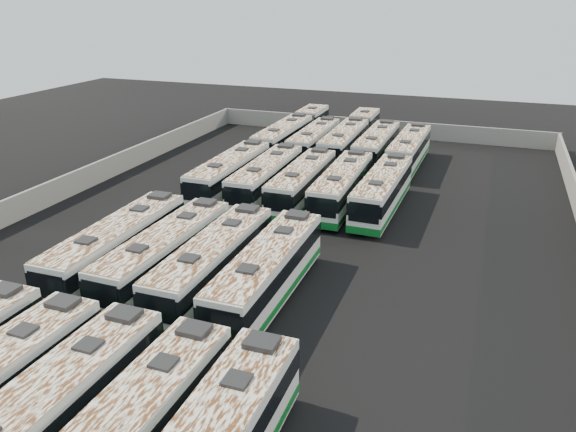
# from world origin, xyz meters

# --- Properties ---
(ground) EXTENTS (140.00, 140.00, 0.00)m
(ground) POSITION_xyz_m (0.00, 0.00, 0.00)
(ground) COLOR black
(ground) RESTS_ON ground
(perimeter_wall) EXTENTS (45.20, 73.20, 2.20)m
(perimeter_wall) POSITION_xyz_m (0.00, 0.00, 1.10)
(perimeter_wall) COLOR gray
(perimeter_wall) RESTS_ON ground
(bus_front_center) EXTENTS (2.97, 13.21, 3.72)m
(bus_front_center) POSITION_xyz_m (-1.11, -24.07, 1.90)
(bus_front_center) COLOR silver
(bus_front_center) RESTS_ON ground
(bus_midfront_far_left) EXTENTS (3.02, 13.55, 3.81)m
(bus_midfront_far_left) POSITION_xyz_m (-8.46, -9.18, 1.95)
(bus_midfront_far_left) COLOR silver
(bus_midfront_far_left) RESTS_ON ground
(bus_midfront_left) EXTENTS (3.05, 13.29, 3.73)m
(bus_midfront_left) POSITION_xyz_m (-4.78, -9.01, 1.91)
(bus_midfront_left) COLOR silver
(bus_midfront_left) RESTS_ON ground
(bus_midfront_center) EXTENTS (2.84, 13.30, 3.75)m
(bus_midfront_center) POSITION_xyz_m (-1.19, -9.16, 1.92)
(bus_midfront_center) COLOR silver
(bus_midfront_center) RESTS_ON ground
(bus_midfront_right) EXTENTS (2.89, 13.44, 3.79)m
(bus_midfront_right) POSITION_xyz_m (2.59, -9.26, 1.94)
(bus_midfront_right) COLOR silver
(bus_midfront_right) RESTS_ON ground
(bus_midback_far_left) EXTENTS (2.94, 13.51, 3.81)m
(bus_midback_far_left) POSITION_xyz_m (-8.40, 8.28, 1.95)
(bus_midback_far_left) COLOR silver
(bus_midback_far_left) RESTS_ON ground
(bus_midback_left) EXTENTS (3.04, 13.31, 3.74)m
(bus_midback_left) POSITION_xyz_m (-4.71, 8.42, 1.91)
(bus_midback_left) COLOR silver
(bus_midback_left) RESTS_ON ground
(bus_midback_center) EXTENTS (2.89, 13.07, 3.68)m
(bus_midback_center) POSITION_xyz_m (-1.11, 8.30, 1.88)
(bus_midback_center) COLOR silver
(bus_midback_center) RESTS_ON ground
(bus_midback_right) EXTENTS (3.00, 13.29, 3.74)m
(bus_midback_right) POSITION_xyz_m (2.57, 8.46, 1.91)
(bus_midback_right) COLOR silver
(bus_midback_right) RESTS_ON ground
(bus_midback_far_right) EXTENTS (3.08, 13.31, 3.74)m
(bus_midback_far_right) POSITION_xyz_m (6.21, 8.45, 1.91)
(bus_midback_far_right) COLOR silver
(bus_midback_far_right) RESTS_ON ground
(bus_back_far_left) EXTENTS (2.90, 20.95, 3.80)m
(bus_back_far_left) POSITION_xyz_m (-8.52, 26.74, 1.94)
(bus_back_far_left) COLOR silver
(bus_back_far_left) RESTS_ON ground
(bus_back_left) EXTENTS (2.86, 12.97, 3.65)m
(bus_back_left) POSITION_xyz_m (-4.71, 23.15, 1.87)
(bus_back_left) COLOR silver
(bus_back_left) RESTS_ON ground
(bus_back_center) EXTENTS (3.16, 20.90, 3.79)m
(bus_back_center) POSITION_xyz_m (-1.21, 26.88, 1.93)
(bus_back_center) COLOR silver
(bus_back_center) RESTS_ON ground
(bus_back_right) EXTENTS (2.83, 13.26, 3.74)m
(bus_back_right) POSITION_xyz_m (2.58, 23.35, 1.91)
(bus_back_right) COLOR silver
(bus_back_right) RESTS_ON ground
(bus_back_far_right) EXTENTS (3.01, 13.20, 3.71)m
(bus_back_far_right) POSITION_xyz_m (6.25, 23.06, 1.90)
(bus_back_far_right) COLOR silver
(bus_back_far_right) RESTS_ON ground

